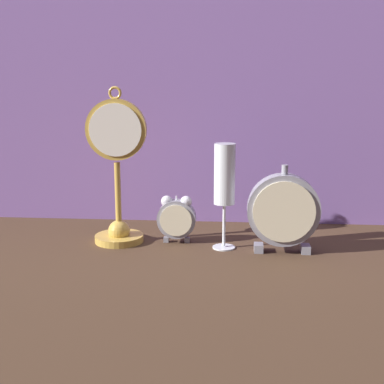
# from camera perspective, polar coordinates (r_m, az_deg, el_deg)

# --- Properties ---
(ground_plane) EXTENTS (4.00, 4.00, 0.00)m
(ground_plane) POSITION_cam_1_polar(r_m,az_deg,el_deg) (1.14, -0.32, -7.37)
(ground_plane) COLOR #422D1E
(fabric_backdrop_drape) EXTENTS (1.58, 0.01, 0.77)m
(fabric_backdrop_drape) POSITION_cam_1_polar(r_m,az_deg,el_deg) (1.40, 0.82, 12.30)
(fabric_backdrop_drape) COLOR #8460A8
(fabric_backdrop_drape) RESTS_ON ground_plane
(pocket_watch_on_stand) EXTENTS (0.14, 0.11, 0.36)m
(pocket_watch_on_stand) POSITION_cam_1_polar(r_m,az_deg,el_deg) (1.24, -7.95, 1.31)
(pocket_watch_on_stand) COLOR gold
(pocket_watch_on_stand) RESTS_ON ground_plane
(alarm_clock_twin_bell) EXTENTS (0.09, 0.03, 0.11)m
(alarm_clock_twin_bell) POSITION_cam_1_polar(r_m,az_deg,el_deg) (1.24, -1.66, -2.67)
(alarm_clock_twin_bell) COLOR gray
(alarm_clock_twin_bell) RESTS_ON ground_plane
(mantel_clock_silver) EXTENTS (0.16, 0.04, 0.20)m
(mantel_clock_silver) POSITION_cam_1_polar(r_m,az_deg,el_deg) (1.18, 9.72, -1.97)
(mantel_clock_silver) COLOR gray
(mantel_clock_silver) RESTS_ON ground_plane
(champagne_flute) EXTENTS (0.05, 0.05, 0.24)m
(champagne_flute) POSITION_cam_1_polar(r_m,az_deg,el_deg) (1.18, 3.49, 1.25)
(champagne_flute) COLOR silver
(champagne_flute) RESTS_ON ground_plane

